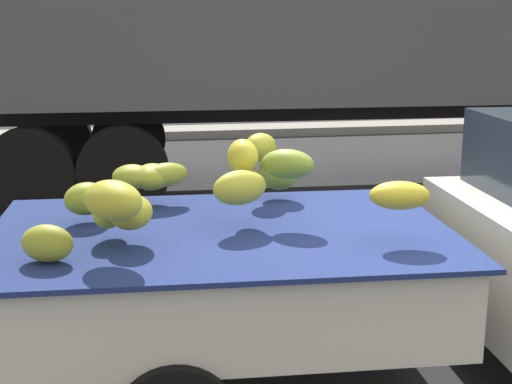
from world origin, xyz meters
name	(u,v)px	position (x,y,z in m)	size (l,w,h in m)	color
ground	(449,383)	(0.00, 0.00, 0.00)	(220.00, 220.00, 0.00)	#28282B
curb_strip	(233,131)	(0.00, 10.25, 0.08)	(80.00, 0.80, 0.16)	gray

